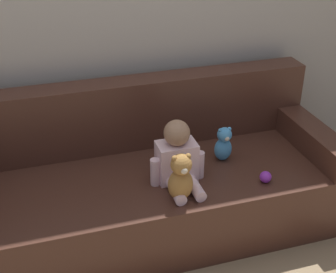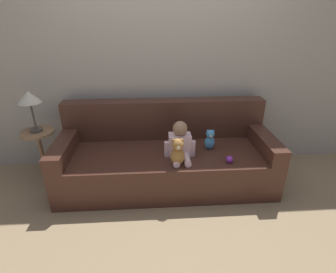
# 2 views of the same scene
# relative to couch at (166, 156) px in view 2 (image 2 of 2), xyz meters

# --- Properties ---
(ground_plane) EXTENTS (12.00, 12.00, 0.00)m
(ground_plane) POSITION_rel_couch_xyz_m (0.00, -0.06, -0.28)
(ground_plane) COLOR #9E8460
(wall_back) EXTENTS (8.00, 0.05, 2.60)m
(wall_back) POSITION_rel_couch_xyz_m (0.00, 0.45, 1.02)
(wall_back) COLOR #ADA89E
(wall_back) RESTS_ON ground_plane
(couch) EXTENTS (2.18, 0.85, 0.82)m
(couch) POSITION_rel_couch_xyz_m (0.00, 0.00, 0.00)
(couch) COLOR #47281E
(couch) RESTS_ON ground_plane
(person_baby) EXTENTS (0.30, 0.32, 0.36)m
(person_baby) POSITION_rel_couch_xyz_m (0.13, -0.19, 0.25)
(person_baby) COLOR silver
(person_baby) RESTS_ON couch
(teddy_bear_brown) EXTENTS (0.13, 0.12, 0.27)m
(teddy_bear_brown) POSITION_rel_couch_xyz_m (0.09, -0.36, 0.24)
(teddy_bear_brown) COLOR #AD7A3D
(teddy_bear_brown) RESTS_ON couch
(plush_toy_side) EXTENTS (0.10, 0.10, 0.22)m
(plush_toy_side) POSITION_rel_couch_xyz_m (0.45, -0.06, 0.22)
(plush_toy_side) COLOR #4C9EDB
(plush_toy_side) RESTS_ON couch
(toy_ball) EXTENTS (0.07, 0.07, 0.07)m
(toy_ball) POSITION_rel_couch_xyz_m (0.58, -0.35, 0.14)
(toy_ball) COLOR purple
(toy_ball) RESTS_ON couch
(side_table) EXTENTS (0.33, 0.33, 1.00)m
(side_table) POSITION_rel_couch_xyz_m (-1.32, 0.09, 0.47)
(side_table) COLOR #93704C
(side_table) RESTS_ON ground_plane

